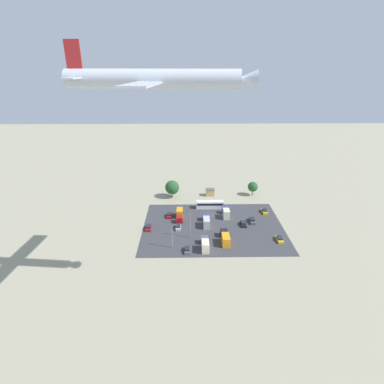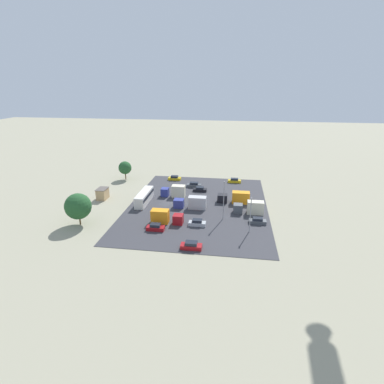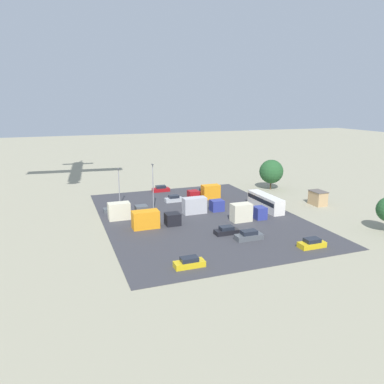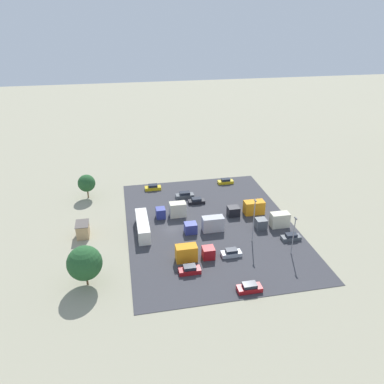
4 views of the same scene
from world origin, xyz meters
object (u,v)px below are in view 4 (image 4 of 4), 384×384
Objects in this scene: shed_building at (83,230)px; parked_car_0 at (226,181)px; bus at (143,225)px; parked_car_2 at (231,253)px; parked_truck_4 at (274,221)px; parked_car_5 at (185,195)px; parked_car_4 at (153,187)px; parked_truck_0 at (173,210)px; parked_truck_2 at (193,253)px; parked_car_1 at (190,270)px; parked_car_7 at (291,237)px; parked_truck_3 at (207,225)px; parked_truck_1 at (248,208)px; parked_car_6 at (249,288)px; parked_car_3 at (197,201)px.

shed_building is 43.84m from parked_car_0.
parked_car_2 is (12.67, 16.87, -1.04)m from bus.
parked_car_2 is at bearing 124.88° from parked_truck_4.
shed_building is 29.10m from parked_car_5.
parked_car_0 is 21.00m from parked_car_4.
parked_truck_2 is at bearing -176.16° from parked_truck_0.
parked_car_2 reaches higher than parked_car_4.
parked_truck_4 is at bearing 119.82° from parked_car_1.
parked_truck_2 is at bearing 112.62° from parked_truck_4.
bus is 32.75m from parked_car_7.
parked_truck_3 reaches higher than parked_truck_2.
parked_car_7 is 13.89m from parked_truck_1.
bus is 2.55× the size of parked_car_4.
parked_car_1 is 22.18m from parked_truck_0.
parked_car_6 is 0.57× the size of parked_truck_4.
parked_car_7 is at bearing 37.71° from parked_car_5.
shed_building is at bearing 50.80° from parked_car_6.
bus is 26.12m from parked_truck_1.
parked_truck_1 is at bearing 93.42° from shed_building.
parked_car_7 is 6.04m from parked_truck_4.
parked_truck_1 reaches higher than parked_car_6.
parked_car_6 is at bearing -179.43° from parked_car_2.
parked_truck_2 reaches higher than bus.
parked_truck_3 is (-10.00, 5.22, 0.02)m from parked_truck_2.
parked_truck_4 is at bearing -32.88° from parked_car_6.
parked_truck_0 is 18.14m from parked_truck_2.
parked_car_3 is at bearing -51.05° from parked_truck_0.
parked_truck_3 is (-21.14, -2.83, 0.89)m from parked_car_6.
bus is 1.44× the size of parked_truck_2.
parked_truck_2 is (12.35, 8.93, -0.16)m from bus.
parked_car_1 is 0.95× the size of parked_car_4.
parked_truck_2 is at bearing 97.46° from parked_car_7.
parked_car_4 is at bearing 15.42° from parked_car_6.
parked_truck_2 is 22.62m from parked_truck_4.
parked_truck_2 is (27.55, -3.39, 0.85)m from parked_car_5.
parked_car_7 is at bearing -122.68° from parked_truck_0.
parked_truck_3 reaches higher than parked_car_4.
shed_building reaches higher than parked_car_5.
parked_car_4 is 34.44m from parked_truck_2.
parked_car_6 is at bearing 147.12° from parked_truck_4.
parked_car_4 is at bearing 19.77° from parked_car_2.
parked_car_0 is 18.54m from parked_truck_1.
parked_truck_2 is at bearing -54.14° from bus.
parked_truck_1 reaches higher than parked_car_3.
parked_car_5 is 1.08× the size of parked_car_6.
bus is 21.12m from parked_car_2.
shed_building is 0.94× the size of parked_car_3.
parked_truck_3 reaches higher than shed_building.
parked_truck_1 reaches higher than bus.
shed_building reaches higher than parked_car_7.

